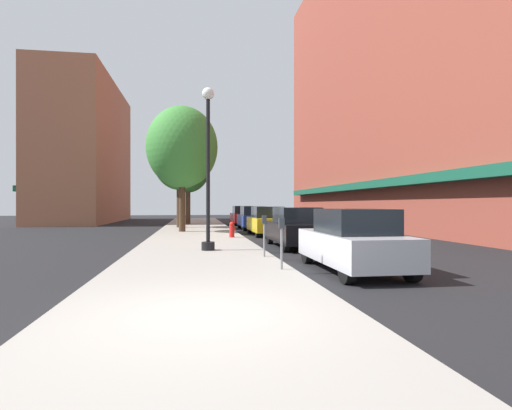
% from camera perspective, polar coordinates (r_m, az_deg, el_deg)
% --- Properties ---
extents(ground_plane, '(90.00, 90.00, 0.00)m').
position_cam_1_polar(ground_plane, '(24.59, 0.99, -4.08)').
color(ground_plane, black).
extents(sidewalk_slab, '(4.80, 50.00, 0.12)m').
position_cam_1_polar(sidewalk_slab, '(25.22, -8.42, -3.84)').
color(sidewalk_slab, gray).
rests_on(sidewalk_slab, ground).
extents(building_right_brick, '(6.80, 40.00, 24.82)m').
position_cam_1_polar(building_right_brick, '(33.70, 19.50, 18.41)').
color(building_right_brick, brown).
rests_on(building_right_brick, ground).
extents(building_far_background, '(6.80, 18.00, 14.02)m').
position_cam_1_polar(building_far_background, '(44.81, -22.90, 6.74)').
color(building_far_background, '#9E6047').
rests_on(building_far_background, ground).
extents(lamppost, '(0.48, 0.48, 5.90)m').
position_cam_1_polar(lamppost, '(14.76, -6.80, 5.61)').
color(lamppost, black).
rests_on(lamppost, sidewalk_slab).
extents(fire_hydrant, '(0.33, 0.26, 0.79)m').
position_cam_1_polar(fire_hydrant, '(20.42, -3.43, -3.46)').
color(fire_hydrant, red).
rests_on(fire_hydrant, sidewalk_slab).
extents(parking_meter_near, '(0.14, 0.09, 1.31)m').
position_cam_1_polar(parking_meter_near, '(12.82, 1.17, -3.63)').
color(parking_meter_near, slate).
rests_on(parking_meter_near, sidewalk_slab).
extents(parking_meter_far, '(0.14, 0.09, 1.31)m').
position_cam_1_polar(parking_meter_far, '(10.32, 3.64, -4.53)').
color(parking_meter_far, slate).
rests_on(parking_meter_far, sidewalk_slab).
extents(tree_near, '(3.77, 3.77, 7.05)m').
position_cam_1_polar(tree_near, '(29.99, -10.79, 6.19)').
color(tree_near, '#422D1E').
rests_on(tree_near, sidewalk_slab).
extents(tree_mid, '(4.35, 4.35, 7.70)m').
position_cam_1_polar(tree_mid, '(25.39, -10.41, 8.03)').
color(tree_mid, '#422D1E').
rests_on(tree_mid, sidewalk_slab).
extents(tree_far, '(3.74, 3.74, 6.99)m').
position_cam_1_polar(tree_far, '(34.94, -9.60, 5.24)').
color(tree_far, '#422D1E').
rests_on(tree_far, sidewalk_slab).
extents(car_silver, '(1.80, 4.30, 1.66)m').
position_cam_1_polar(car_silver, '(10.99, 13.56, -4.99)').
color(car_silver, black).
rests_on(car_silver, ground).
extents(car_black, '(1.80, 4.30, 1.66)m').
position_cam_1_polar(car_black, '(16.73, 5.65, -3.25)').
color(car_black, black).
rests_on(car_black, ground).
extents(car_yellow, '(1.80, 4.30, 1.66)m').
position_cam_1_polar(car_yellow, '(23.21, 1.55, -2.33)').
color(car_yellow, black).
rests_on(car_yellow, ground).
extents(car_blue, '(1.80, 4.30, 1.66)m').
position_cam_1_polar(car_blue, '(28.82, -0.48, -1.86)').
color(car_blue, black).
rests_on(car_blue, ground).
extents(car_red, '(1.80, 4.30, 1.66)m').
position_cam_1_polar(car_red, '(34.88, -1.93, -1.53)').
color(car_red, black).
rests_on(car_red, ground).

